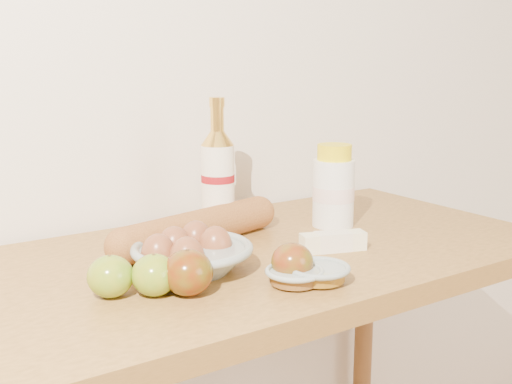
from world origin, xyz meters
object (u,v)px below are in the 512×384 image
(bourbon_bottle, at_px, (218,179))
(cream_bottle, at_px, (334,188))
(table, at_px, (247,314))
(egg_bowl, at_px, (190,254))
(baguette, at_px, (198,228))

(bourbon_bottle, distance_m, cream_bottle, 0.25)
(table, relative_size, egg_bowl, 4.39)
(bourbon_bottle, distance_m, egg_bowl, 0.26)
(bourbon_bottle, bearing_deg, baguette, -170.59)
(egg_bowl, bearing_deg, table, 14.50)
(egg_bowl, height_order, baguette, egg_bowl)
(cream_bottle, height_order, egg_bowl, cream_bottle)
(table, xyz_separation_m, baguette, (-0.05, 0.09, 0.16))
(table, height_order, baguette, baguette)
(table, height_order, bourbon_bottle, bourbon_bottle)
(egg_bowl, bearing_deg, cream_bottle, 13.04)
(table, xyz_separation_m, egg_bowl, (-0.14, -0.04, 0.15))
(egg_bowl, distance_m, baguette, 0.15)
(table, bearing_deg, egg_bowl, -165.50)
(cream_bottle, bearing_deg, table, 168.60)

